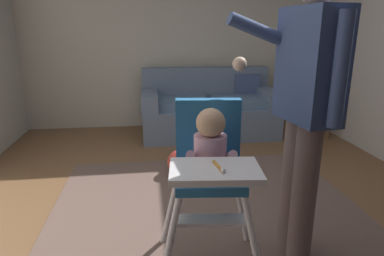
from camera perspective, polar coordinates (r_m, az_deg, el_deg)
name	(u,v)px	position (r m, az deg, el deg)	size (l,w,h in m)	color
ground	(206,223)	(2.63, 2.34, -15.81)	(5.75, 6.79, 0.10)	brown
wall_far	(174,31)	(4.83, -3.00, 16.17)	(4.95, 0.06, 2.68)	beige
area_rug	(214,231)	(2.45, 3.84, -17.04)	(2.40, 2.72, 0.01)	brown
couch	(209,109)	(4.49, 2.86, 3.22)	(1.75, 0.86, 0.86)	slate
high_chair	(210,160)	(1.78, 3.01, -5.38)	(0.67, 0.77, 0.99)	white
adult_standing	(305,108)	(1.94, 18.72, 3.16)	(0.55, 0.50, 1.65)	#715B55
toy_ball	(179,162)	(3.27, -2.19, -5.80)	(0.23, 0.23, 0.23)	#D13D33
side_table	(311,108)	(4.60, 19.61, 3.21)	(0.40, 0.40, 0.52)	brown
sippy_cup	(315,94)	(4.58, 20.17, 5.53)	(0.07, 0.07, 0.10)	orange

